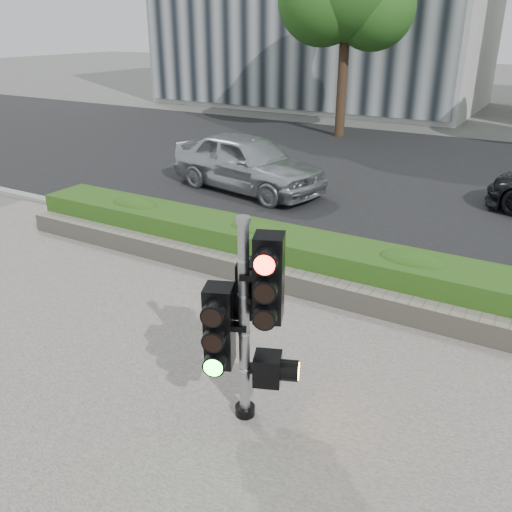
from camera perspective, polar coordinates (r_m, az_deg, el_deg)
ground at (r=7.21m, az=-1.74°, el=-10.25°), size 120.00×120.00×0.00m
sidewalk at (r=5.72m, az=-16.08°, el=-21.83°), size 16.00×11.00×0.03m
road at (r=15.92m, az=17.73°, el=7.77°), size 60.00×13.00×0.02m
curb at (r=9.67m, az=8.13°, el=-0.88°), size 60.00×0.25×0.12m
stone_wall at (r=8.56m, az=4.96°, el=-3.00°), size 12.00×0.32×0.34m
hedge at (r=9.03m, az=6.77°, el=-0.44°), size 12.00×1.00×0.68m
traffic_signal at (r=5.51m, az=-0.88°, el=-5.89°), size 0.84×0.74×2.29m
car_silver at (r=13.91m, az=-0.94°, el=9.84°), size 4.49×2.51×1.44m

